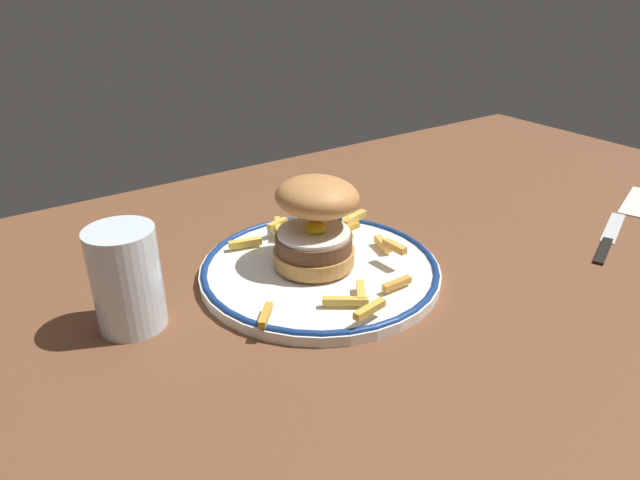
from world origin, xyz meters
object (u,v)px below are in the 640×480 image
Objects in this scene: burger at (316,220)px; dinner_plate at (320,269)px; knife at (608,240)px; water_glass at (128,285)px.

dinner_plate is at bearing -95.10° from burger.
knife is at bearing -23.01° from burger.
dinner_plate is 2.44× the size of burger.
burger is (0.09, 0.98, 5.92)cm from dinner_plate.
burger is 1.08× the size of water_glass.
water_glass is 60.23cm from knife.
dinner_plate is 2.63× the size of water_glass.
burger is 39.90cm from knife.
water_glass is (-21.30, 2.56, 3.82)cm from dinner_plate.
knife is (36.23, -15.39, -6.50)cm from burger.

